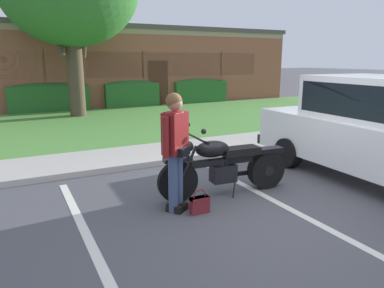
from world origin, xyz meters
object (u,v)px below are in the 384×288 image
object	(u,v)px
hedge_left	(49,96)
hedge_center_right	(198,90)
rider_person	(175,144)
hedge_center_left	(131,93)
motorcycle	(229,165)
brick_building	(34,65)
handbag	(200,203)

from	to	relation	value
hedge_left	hedge_center_right	bearing A→B (deg)	0.00
rider_person	hedge_center_left	xyz separation A→B (m)	(3.02, 11.54, -0.34)
motorcycle	hedge_left	xyz separation A→B (m)	(-1.55, 11.32, 0.17)
brick_building	motorcycle	bearing A→B (deg)	-84.44
handbag	hedge_center_left	world-z (taller)	hedge_center_left
handbag	hedge_left	bearing A→B (deg)	93.71
motorcycle	hedge_center_left	xyz separation A→B (m)	(1.97, 11.32, 0.17)
handbag	brick_building	distance (m)	17.34
motorcycle	rider_person	distance (m)	1.19
motorcycle	brick_building	xyz separation A→B (m)	(-1.63, 16.78, 1.37)
motorcycle	hedge_center_right	bearing A→B (deg)	64.14
hedge_left	brick_building	xyz separation A→B (m)	(-0.08, 5.46, 1.20)
rider_person	hedge_center_right	xyz separation A→B (m)	(6.54, 11.54, -0.34)
motorcycle	hedge_center_left	size ratio (longest dim) A/B	0.90
rider_person	handbag	bearing A→B (deg)	-42.27
hedge_center_left	hedge_center_right	size ratio (longest dim) A/B	0.89
hedge_left	motorcycle	bearing A→B (deg)	-82.18
hedge_left	hedge_center_left	xyz separation A→B (m)	(3.52, 0.00, 0.00)
hedge_center_right	brick_building	world-z (taller)	brick_building
rider_person	hedge_center_left	world-z (taller)	rider_person
hedge_left	brick_building	size ratio (longest dim) A/B	0.13
handbag	hedge_left	xyz separation A→B (m)	(-0.76, 11.78, 0.51)
motorcycle	hedge_center_left	bearing A→B (deg)	80.15
hedge_center_left	hedge_left	bearing A→B (deg)	-180.00
hedge_left	brick_building	bearing A→B (deg)	90.84
handbag	hedge_left	size ratio (longest dim) A/B	0.11
hedge_center_left	hedge_center_right	bearing A→B (deg)	-0.00
motorcycle	rider_person	xyz separation A→B (m)	(-1.05, -0.23, 0.51)
hedge_center_left	hedge_center_right	xyz separation A→B (m)	(3.52, -0.00, 0.00)
hedge_center_left	brick_building	size ratio (longest dim) A/B	0.10
brick_building	hedge_left	bearing A→B (deg)	-89.16
hedge_center_right	hedge_center_left	bearing A→B (deg)	180.00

